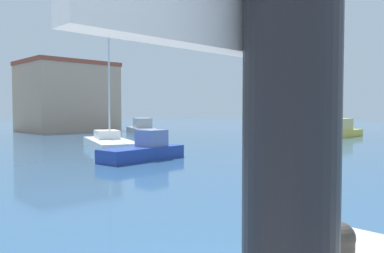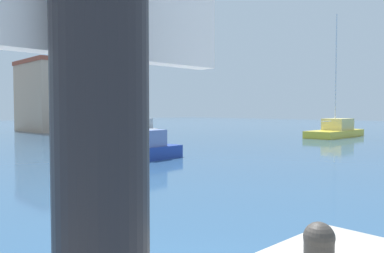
% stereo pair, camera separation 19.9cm
% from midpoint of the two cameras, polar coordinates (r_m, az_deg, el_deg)
% --- Properties ---
extents(water, '(160.00, 160.00, 0.00)m').
position_cam_midpoint_polar(water, '(29.60, -6.04, -2.71)').
color(water, '#2D5175').
rests_on(water, ground).
extents(sailboat_white_mid_harbor, '(5.04, 8.17, 10.33)m').
position_cam_midpoint_polar(sailboat_white_mid_harbor, '(27.47, -12.27, -2.23)').
color(sailboat_white_mid_harbor, white).
rests_on(sailboat_white_mid_harbor, water).
extents(motorboat_blue_far_left, '(4.99, 2.18, 1.58)m').
position_cam_midpoint_polar(motorboat_blue_far_left, '(20.75, -7.30, -3.48)').
color(motorboat_blue_far_left, '#233D93').
rests_on(motorboat_blue_far_left, water).
extents(sailboat_yellow_far_right, '(8.16, 3.03, 11.94)m').
position_cam_midpoint_polar(sailboat_yellow_far_right, '(40.71, 20.15, -0.49)').
color(sailboat_yellow_far_right, gold).
rests_on(sailboat_yellow_far_right, water).
extents(motorboat_grey_near_pier, '(5.00, 7.29, 1.77)m').
position_cam_midpoint_polar(motorboat_grey_near_pier, '(43.37, -7.55, -0.28)').
color(motorboat_grey_near_pier, gray).
rests_on(motorboat_grey_near_pier, water).
extents(harbor_office, '(10.87, 8.99, 8.80)m').
position_cam_midpoint_polar(harbor_office, '(52.91, -17.94, 4.22)').
color(harbor_office, tan).
rests_on(harbor_office, ground).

